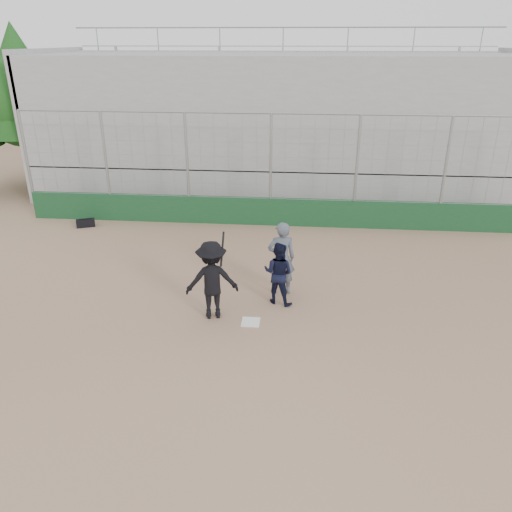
# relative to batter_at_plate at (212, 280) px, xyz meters

# --- Properties ---
(ground) EXTENTS (90.00, 90.00, 0.00)m
(ground) POSITION_rel_batter_at_plate_xyz_m (0.96, -0.23, -0.99)
(ground) COLOR brown
(ground) RESTS_ON ground
(home_plate) EXTENTS (0.44, 0.44, 0.02)m
(home_plate) POSITION_rel_batter_at_plate_xyz_m (0.96, -0.23, -0.98)
(home_plate) COLOR white
(home_plate) RESTS_ON ground
(backstop) EXTENTS (18.10, 0.25, 4.04)m
(backstop) POSITION_rel_batter_at_plate_xyz_m (0.96, 6.77, -0.03)
(backstop) COLOR #11381C
(backstop) RESTS_ON ground
(bleachers) EXTENTS (20.25, 6.70, 6.98)m
(bleachers) POSITION_rel_batter_at_plate_xyz_m (0.96, 11.72, 1.94)
(bleachers) COLOR gray
(bleachers) RESTS_ON ground
(tree_left) EXTENTS (4.48, 4.48, 7.00)m
(tree_left) POSITION_rel_batter_at_plate_xyz_m (-10.04, 10.77, 3.40)
(tree_left) COLOR #372514
(tree_left) RESTS_ON ground
(batter_at_plate) EXTENTS (1.41, 1.00, 2.10)m
(batter_at_plate) POSITION_rel_batter_at_plate_xyz_m (0.00, 0.00, 0.00)
(batter_at_plate) COLOR black
(batter_at_plate) RESTS_ON ground
(catcher_crouched) EXTENTS (1.00, 0.90, 1.14)m
(catcher_crouched) POSITION_rel_batter_at_plate_xyz_m (1.56, 0.81, -0.42)
(catcher_crouched) COLOR black
(catcher_crouched) RESTS_ON ground
(umpire) EXTENTS (0.83, 0.64, 1.82)m
(umpire) POSITION_rel_batter_at_plate_xyz_m (1.61, 1.38, -0.08)
(umpire) COLOR #4A515D
(umpire) RESTS_ON ground
(equipment_bag) EXTENTS (0.70, 0.50, 0.32)m
(equipment_bag) POSITION_rel_batter_at_plate_xyz_m (-5.74, 5.90, -0.85)
(equipment_bag) COLOR black
(equipment_bag) RESTS_ON ground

